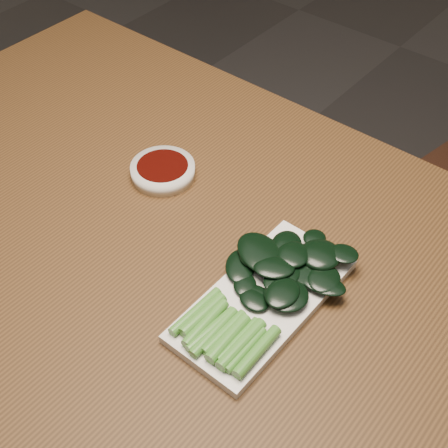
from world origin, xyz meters
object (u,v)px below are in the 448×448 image
sauce_bowl (163,170)px  serving_plate (263,300)px  gai_lan (270,282)px  table (198,272)px

sauce_bowl → serving_plate: bearing=-20.3°
serving_plate → gai_lan: 0.03m
gai_lan → serving_plate: bearing=-83.4°
serving_plate → table: bearing=169.0°
sauce_bowl → table: bearing=-28.7°
serving_plate → sauce_bowl: bearing=159.7°
sauce_bowl → serving_plate: 0.31m
gai_lan → table: bearing=176.4°
sauce_bowl → gai_lan: bearing=-17.0°
gai_lan → sauce_bowl: bearing=163.0°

